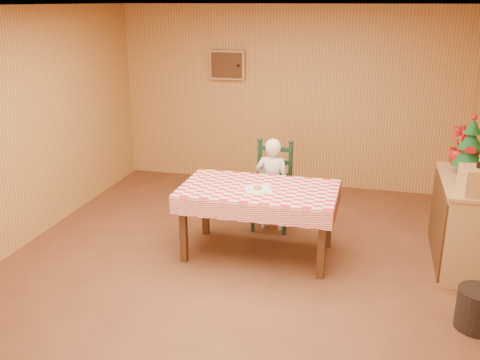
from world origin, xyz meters
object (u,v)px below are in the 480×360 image
at_px(seated_child, 272,184).
at_px(shelf_unit, 463,222).
at_px(christmas_tree, 470,147).
at_px(crate, 478,181).
at_px(dining_table, 259,195).
at_px(ladder_chair, 273,187).
at_px(storage_bin, 478,309).

distance_m(seated_child, shelf_unit, 2.14).
bearing_deg(christmas_tree, crate, -90.00).
relative_size(shelf_unit, crate, 4.13).
height_order(dining_table, ladder_chair, ladder_chair).
bearing_deg(shelf_unit, storage_bin, -89.90).
height_order(christmas_tree, storage_bin, christmas_tree).
bearing_deg(seated_child, christmas_tree, 175.44).
relative_size(dining_table, storage_bin, 4.65).
relative_size(ladder_chair, seated_child, 0.96).
xyz_separation_m(shelf_unit, christmas_tree, (0.01, 0.25, 0.74)).
bearing_deg(seated_child, shelf_unit, 168.73).
distance_m(dining_table, ladder_chair, 0.81).
distance_m(christmas_tree, storage_bin, 1.79).
bearing_deg(ladder_chair, christmas_tree, -6.10).
height_order(shelf_unit, christmas_tree, christmas_tree).
bearing_deg(ladder_chair, seated_child, -90.00).
relative_size(ladder_chair, shelf_unit, 0.87).
distance_m(ladder_chair, christmas_tree, 2.23).
bearing_deg(ladder_chair, shelf_unit, -12.76).
xyz_separation_m(ladder_chair, christmas_tree, (2.10, -0.22, 0.71)).
bearing_deg(crate, seated_child, 158.77).
relative_size(seated_child, shelf_unit, 0.91).
bearing_deg(storage_bin, shelf_unit, 90.10).
distance_m(dining_table, shelf_unit, 2.13).
xyz_separation_m(dining_table, crate, (2.10, -0.09, 0.37)).
height_order(crate, storage_bin, crate).
distance_m(ladder_chair, seated_child, 0.08).
relative_size(christmas_tree, storage_bin, 1.74).
height_order(ladder_chair, seated_child, seated_child).
xyz_separation_m(dining_table, christmas_tree, (2.10, 0.56, 0.52)).
bearing_deg(shelf_unit, crate, -88.77).
bearing_deg(crate, storage_bin, -90.46).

